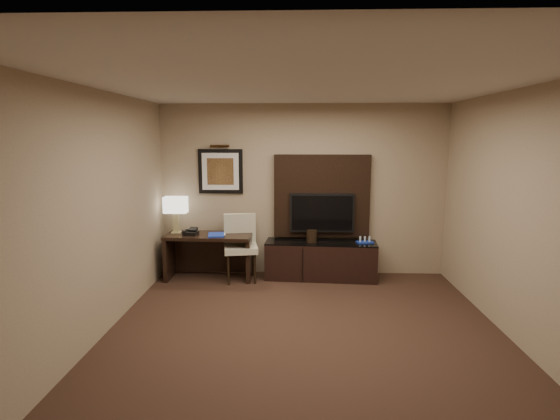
{
  "coord_description": "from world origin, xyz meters",
  "views": [
    {
      "loc": [
        -0.12,
        -4.38,
        2.19
      ],
      "look_at": [
        -0.34,
        1.8,
        1.15
      ],
      "focal_mm": 28.0,
      "sensor_mm": 36.0,
      "label": 1
    }
  ],
  "objects_px": {
    "tv": "(322,213)",
    "table_lamp": "(176,216)",
    "ice_bucket": "(312,236)",
    "credenza": "(321,260)",
    "desk_phone": "(191,231)",
    "desk": "(209,256)",
    "desk_chair": "(241,248)",
    "minibar_tray": "(365,240)"
  },
  "relations": [
    {
      "from": "desk",
      "to": "tv",
      "type": "bearing_deg",
      "value": 8.81
    },
    {
      "from": "tv",
      "to": "desk_phone",
      "type": "bearing_deg",
      "value": -173.38
    },
    {
      "from": "desk_phone",
      "to": "desk",
      "type": "bearing_deg",
      "value": 18.35
    },
    {
      "from": "tv",
      "to": "ice_bucket",
      "type": "relative_size",
      "value": 5.37
    },
    {
      "from": "table_lamp",
      "to": "desk_chair",
      "type": "bearing_deg",
      "value": -9.04
    },
    {
      "from": "tv",
      "to": "desk",
      "type": "bearing_deg",
      "value": -173.69
    },
    {
      "from": "tv",
      "to": "desk_phone",
      "type": "xyz_separation_m",
      "value": [
        -2.02,
        -0.23,
        -0.26
      ]
    },
    {
      "from": "desk_chair",
      "to": "minibar_tray",
      "type": "bearing_deg",
      "value": -7.06
    },
    {
      "from": "ice_bucket",
      "to": "minibar_tray",
      "type": "xyz_separation_m",
      "value": [
        0.81,
        -0.02,
        -0.05
      ]
    },
    {
      "from": "desk_phone",
      "to": "ice_bucket",
      "type": "height_order",
      "value": "desk_phone"
    },
    {
      "from": "ice_bucket",
      "to": "minibar_tray",
      "type": "distance_m",
      "value": 0.81
    },
    {
      "from": "tv",
      "to": "minibar_tray",
      "type": "distance_m",
      "value": 0.78
    },
    {
      "from": "desk",
      "to": "desk_chair",
      "type": "xyz_separation_m",
      "value": [
        0.5,
        -0.08,
        0.16
      ]
    },
    {
      "from": "tv",
      "to": "table_lamp",
      "type": "xyz_separation_m",
      "value": [
        -2.27,
        -0.11,
        -0.04
      ]
    },
    {
      "from": "desk",
      "to": "desk_chair",
      "type": "bearing_deg",
      "value": -6.23
    },
    {
      "from": "tv",
      "to": "table_lamp",
      "type": "distance_m",
      "value": 2.28
    },
    {
      "from": "desk_chair",
      "to": "minibar_tray",
      "type": "relative_size",
      "value": 4.2
    },
    {
      "from": "credenza",
      "to": "desk_phone",
      "type": "bearing_deg",
      "value": -173.37
    },
    {
      "from": "tv",
      "to": "minibar_tray",
      "type": "xyz_separation_m",
      "value": [
        0.65,
        -0.18,
        -0.39
      ]
    },
    {
      "from": "table_lamp",
      "to": "desk_phone",
      "type": "xyz_separation_m",
      "value": [
        0.26,
        -0.13,
        -0.22
      ]
    },
    {
      "from": "desk_phone",
      "to": "minibar_tray",
      "type": "distance_m",
      "value": 2.67
    },
    {
      "from": "desk_phone",
      "to": "minibar_tray",
      "type": "xyz_separation_m",
      "value": [
        2.67,
        0.06,
        -0.12
      ]
    },
    {
      "from": "desk",
      "to": "desk_phone",
      "type": "xyz_separation_m",
      "value": [
        -0.27,
        -0.04,
        0.4
      ]
    },
    {
      "from": "tv",
      "to": "desk_chair",
      "type": "relative_size",
      "value": 0.97
    },
    {
      "from": "desk",
      "to": "table_lamp",
      "type": "relative_size",
      "value": 2.41
    },
    {
      "from": "credenza",
      "to": "table_lamp",
      "type": "xyz_separation_m",
      "value": [
        -2.26,
        0.03,
        0.68
      ]
    },
    {
      "from": "desk_phone",
      "to": "minibar_tray",
      "type": "relative_size",
      "value": 0.82
    },
    {
      "from": "table_lamp",
      "to": "ice_bucket",
      "type": "relative_size",
      "value": 2.93
    },
    {
      "from": "tv",
      "to": "desk_phone",
      "type": "relative_size",
      "value": 4.94
    },
    {
      "from": "minibar_tray",
      "to": "tv",
      "type": "bearing_deg",
      "value": 164.76
    },
    {
      "from": "ice_bucket",
      "to": "minibar_tray",
      "type": "height_order",
      "value": "ice_bucket"
    },
    {
      "from": "credenza",
      "to": "ice_bucket",
      "type": "relative_size",
      "value": 9.16
    },
    {
      "from": "minibar_tray",
      "to": "table_lamp",
      "type": "bearing_deg",
      "value": 178.63
    },
    {
      "from": "credenza",
      "to": "desk_chair",
      "type": "distance_m",
      "value": 1.26
    },
    {
      "from": "desk",
      "to": "tv",
      "type": "height_order",
      "value": "tv"
    },
    {
      "from": "tv",
      "to": "desk_chair",
      "type": "xyz_separation_m",
      "value": [
        -1.25,
        -0.27,
        -0.5
      ]
    },
    {
      "from": "desk_chair",
      "to": "desk_phone",
      "type": "relative_size",
      "value": 5.11
    },
    {
      "from": "desk_chair",
      "to": "ice_bucket",
      "type": "distance_m",
      "value": 1.11
    },
    {
      "from": "table_lamp",
      "to": "ice_bucket",
      "type": "distance_m",
      "value": 2.13
    },
    {
      "from": "tv",
      "to": "ice_bucket",
      "type": "xyz_separation_m",
      "value": [
        -0.16,
        -0.16,
        -0.34
      ]
    },
    {
      "from": "tv",
      "to": "desk_phone",
      "type": "distance_m",
      "value": 2.05
    },
    {
      "from": "desk",
      "to": "credenza",
      "type": "xyz_separation_m",
      "value": [
        1.73,
        0.05,
        -0.06
      ]
    }
  ]
}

